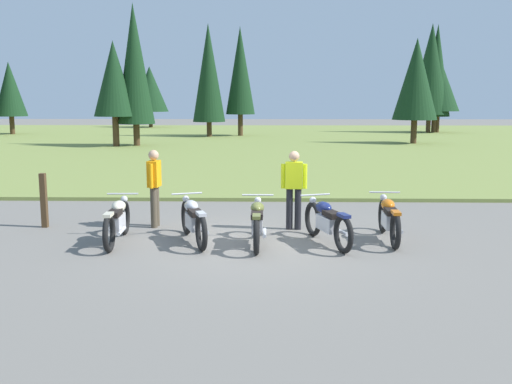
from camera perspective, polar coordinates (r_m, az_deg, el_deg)
ground_plane at (r=11.16m, az=-0.07°, el=-5.06°), size 140.00×140.00×0.00m
grass_moorland at (r=37.46m, az=0.96°, el=5.03°), size 80.00×44.00×0.10m
forest_treeline at (r=43.43m, az=-0.55°, el=11.40°), size 38.33×25.11×8.60m
motorcycle_cream at (r=11.42m, az=-13.51°, el=-2.74°), size 0.62×2.10×0.88m
motorcycle_silver at (r=11.22m, az=-6.21°, el=-2.74°), size 0.89×2.02×0.88m
motorcycle_olive at (r=10.96m, az=0.13°, el=-2.97°), size 0.62×2.10×0.88m
motorcycle_navy at (r=11.09m, az=7.03°, el=-2.90°), size 0.87×2.02×0.88m
motorcycle_orange at (r=11.58m, az=12.98°, el=-2.55°), size 0.62×2.10×0.88m
rider_checking_bike at (r=12.60m, az=-10.00°, el=0.84°), size 0.25×0.55×1.67m
rider_in_hivis_vest at (r=12.18m, az=3.76°, el=0.67°), size 0.55×0.24×1.67m
trail_marker_post at (r=13.22m, az=-20.20°, el=-0.79°), size 0.12×0.12×1.17m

